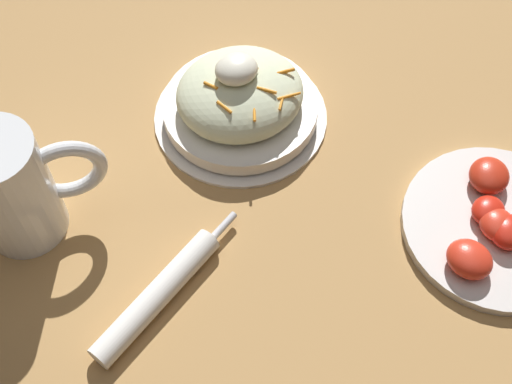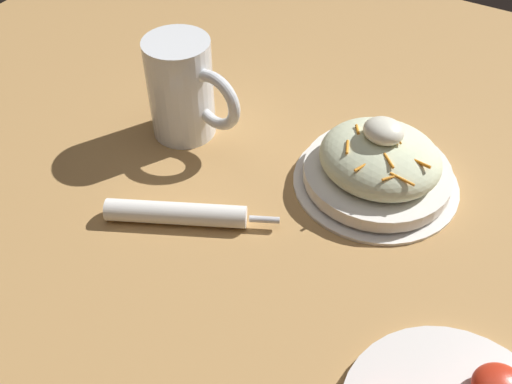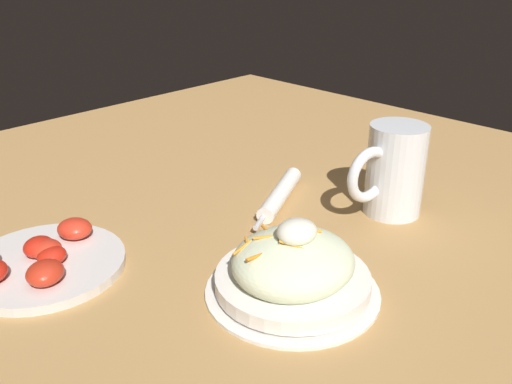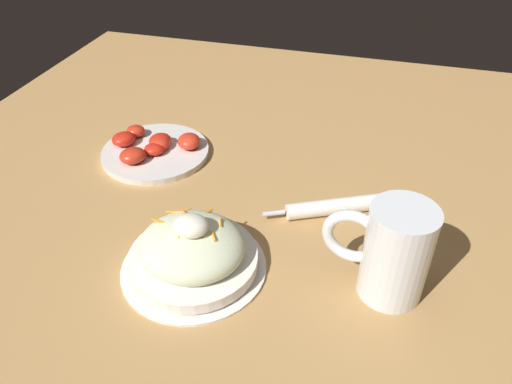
{
  "view_description": "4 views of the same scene",
  "coord_description": "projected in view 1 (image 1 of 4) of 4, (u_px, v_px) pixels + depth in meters",
  "views": [
    {
      "loc": [
        -0.13,
        -0.32,
        0.64
      ],
      "look_at": [
        0.04,
        0.02,
        0.06
      ],
      "focal_mm": 47.2,
      "sensor_mm": 36.0,
      "label": 1
    },
    {
      "loc": [
        0.23,
        -0.38,
        0.52
      ],
      "look_at": [
        -0.01,
        0.01,
        0.06
      ],
      "focal_mm": 40.65,
      "sensor_mm": 36.0,
      "label": 2
    },
    {
      "loc": [
        0.52,
        0.52,
        0.39
      ],
      "look_at": [
        0.03,
        0.04,
        0.08
      ],
      "focal_mm": 39.19,
      "sensor_mm": 36.0,
      "label": 3
    },
    {
      "loc": [
        -0.14,
        0.62,
        0.52
      ],
      "look_at": [
        0.02,
        0.05,
        0.08
      ],
      "focal_mm": 34.72,
      "sensor_mm": 36.0,
      "label": 4
    }
  ],
  "objects": [
    {
      "name": "ground_plane",
      "position": [
        232.0,
        246.0,
        0.73
      ],
      "size": [
        1.43,
        1.43,
        0.0
      ],
      "primitive_type": "plane",
      "color": "#B2844C"
    },
    {
      "name": "salad_plate",
      "position": [
        240.0,
        100.0,
        0.8
      ],
      "size": [
        0.21,
        0.21,
        0.1
      ],
      "color": "white",
      "rests_on": "ground_plane"
    },
    {
      "name": "beer_mug",
      "position": [
        14.0,
        191.0,
        0.69
      ],
      "size": [
        0.15,
        0.09,
        0.14
      ],
      "color": "white",
      "rests_on": "ground_plane"
    },
    {
      "name": "napkin_roll",
      "position": [
        158.0,
        295.0,
        0.68
      ],
      "size": [
        0.19,
        0.11,
        0.03
      ],
      "color": "white",
      "rests_on": "ground_plane"
    },
    {
      "name": "tomato_plate",
      "position": [
        500.0,
        223.0,
        0.73
      ],
      "size": [
        0.21,
        0.21,
        0.04
      ],
      "color": "silver",
      "rests_on": "ground_plane"
    }
  ]
}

